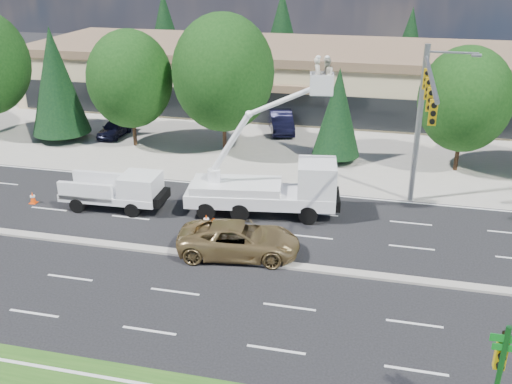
% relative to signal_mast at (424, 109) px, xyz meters
% --- Properties ---
extents(ground, '(140.00, 140.00, 0.00)m').
position_rel_signal_mast_xyz_m(ground, '(-10.03, -7.04, -6.06)').
color(ground, black).
rests_on(ground, ground).
extents(concrete_apron, '(140.00, 22.00, 0.01)m').
position_rel_signal_mast_xyz_m(concrete_apron, '(-10.03, 12.96, -6.05)').
color(concrete_apron, gray).
rests_on(concrete_apron, ground).
extents(road_median, '(120.00, 0.55, 0.12)m').
position_rel_signal_mast_xyz_m(road_median, '(-10.03, -7.04, -6.00)').
color(road_median, gray).
rests_on(road_median, ground).
extents(strip_mall, '(50.40, 15.40, 5.50)m').
position_rel_signal_mast_xyz_m(strip_mall, '(-10.03, 22.93, -3.23)').
color(strip_mall, tan).
rests_on(strip_mall, ground).
extents(tree_front_b, '(4.33, 4.33, 8.54)m').
position_rel_signal_mast_xyz_m(tree_front_b, '(-26.03, 7.96, -1.48)').
color(tree_front_b, '#332114').
rests_on(tree_front_b, ground).
extents(tree_front_c, '(6.15, 6.15, 8.54)m').
position_rel_signal_mast_xyz_m(tree_front_c, '(-20.03, 7.96, -1.06)').
color(tree_front_c, '#332114').
rests_on(tree_front_c, ground).
extents(tree_front_d, '(7.09, 7.09, 9.83)m').
position_rel_signal_mast_xyz_m(tree_front_d, '(-13.03, 7.96, -0.30)').
color(tree_front_d, '#332114').
rests_on(tree_front_d, ground).
extents(tree_front_e, '(3.28, 3.28, 6.47)m').
position_rel_signal_mast_xyz_m(tree_front_e, '(-5.03, 7.96, -2.59)').
color(tree_front_e, '#332114').
rests_on(tree_front_e, ground).
extents(tree_front_f, '(5.91, 5.91, 8.20)m').
position_rel_signal_mast_xyz_m(tree_front_f, '(2.97, 7.96, -1.26)').
color(tree_front_f, '#332114').
rests_on(tree_front_f, ground).
extents(tree_back_a, '(4.71, 4.71, 9.28)m').
position_rel_signal_mast_xyz_m(tree_back_a, '(-28.03, 34.96, -1.08)').
color(tree_back_a, '#332114').
rests_on(tree_back_a, ground).
extents(tree_back_b, '(4.91, 4.91, 9.68)m').
position_rel_signal_mast_xyz_m(tree_back_b, '(-14.03, 34.96, -0.86)').
color(tree_back_b, '#332114').
rests_on(tree_back_b, ground).
extents(tree_back_c, '(4.10, 4.10, 8.08)m').
position_rel_signal_mast_xyz_m(tree_back_c, '(-0.03, 34.96, -1.72)').
color(tree_back_c, '#332114').
rests_on(tree_back_c, ground).
extents(signal_mast, '(2.76, 10.16, 9.00)m').
position_rel_signal_mast_xyz_m(signal_mast, '(0.00, 0.00, 0.00)').
color(signal_mast, gray).
rests_on(signal_mast, ground).
extents(street_sign_pole, '(0.90, 0.44, 4.00)m').
position_rel_signal_mast_xyz_m(street_sign_pole, '(1.97, -15.45, -3.61)').
color(street_sign_pole, '#0D3A16').
rests_on(street_sign_pole, ground).
extents(utility_pickup, '(5.66, 2.39, 2.14)m').
position_rel_signal_mast_xyz_m(utility_pickup, '(-16.14, -2.83, -5.17)').
color(utility_pickup, white).
rests_on(utility_pickup, ground).
extents(bucket_truck, '(8.94, 3.59, 8.75)m').
position_rel_signal_mast_xyz_m(bucket_truck, '(-7.33, -1.52, -4.12)').
color(bucket_truck, white).
rests_on(bucket_truck, ground).
extents(traffic_cone_a, '(0.40, 0.40, 0.70)m').
position_rel_signal_mast_xyz_m(traffic_cone_a, '(-21.37, -3.29, -5.72)').
color(traffic_cone_a, '#FF4508').
rests_on(traffic_cone_a, ground).
extents(traffic_cone_b, '(0.40, 0.40, 0.70)m').
position_rel_signal_mast_xyz_m(traffic_cone_b, '(-10.70, -3.05, -5.72)').
color(traffic_cone_b, '#FF4508').
rests_on(traffic_cone_b, ground).
extents(traffic_cone_c, '(0.40, 0.40, 0.70)m').
position_rel_signal_mast_xyz_m(traffic_cone_c, '(-10.63, -3.91, -5.72)').
color(traffic_cone_c, '#FF4508').
rests_on(traffic_cone_c, ground).
extents(minivan, '(6.12, 3.43, 1.62)m').
position_rel_signal_mast_xyz_m(minivan, '(-8.17, -6.44, -5.25)').
color(minivan, olive).
rests_on(minivan, ground).
extents(parked_car_west, '(1.62, 3.91, 1.33)m').
position_rel_signal_mast_xyz_m(parked_car_west, '(-22.53, 9.72, -5.39)').
color(parked_car_west, black).
rests_on(parked_car_west, ground).
extents(parked_car_east, '(3.12, 5.31, 1.65)m').
position_rel_signal_mast_xyz_m(parked_car_east, '(-10.03, 13.96, -5.23)').
color(parked_car_east, black).
rests_on(parked_car_east, ground).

